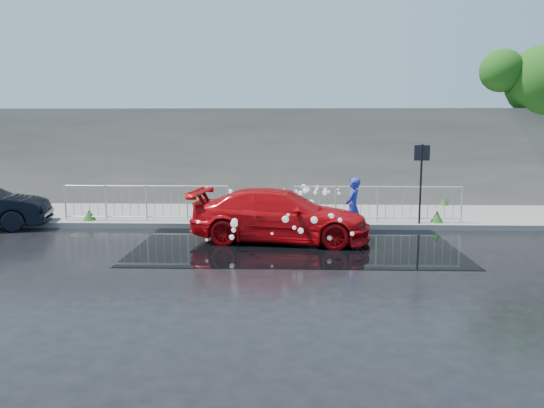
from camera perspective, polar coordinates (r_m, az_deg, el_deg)
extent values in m
plane|color=black|center=(12.84, 0.30, -5.25)|extent=(90.00, 90.00, 0.00)
cube|color=slate|center=(17.72, 0.73, -1.18)|extent=(30.00, 4.00, 0.15)
cube|color=slate|center=(15.75, 0.59, -2.38)|extent=(30.00, 0.25, 0.16)
cube|color=#625D52|center=(19.70, 0.86, 5.14)|extent=(30.00, 0.60, 3.50)
cube|color=black|center=(13.81, 2.49, -4.25)|extent=(8.00, 5.00, 0.01)
cylinder|color=black|center=(16.14, 15.69, 1.77)|extent=(0.06, 0.06, 2.50)
cube|color=black|center=(16.06, 15.83, 5.32)|extent=(0.45, 0.04, 0.45)
cylinder|color=#332114|center=(22.82, 27.06, 6.19)|extent=(0.36, 0.36, 5.00)
sphere|color=#174611|center=(21.93, 27.13, 11.63)|extent=(2.64, 2.64, 2.64)
sphere|color=#174611|center=(21.38, 23.47, 13.04)|extent=(1.56, 1.56, 1.56)
cylinder|color=silver|center=(17.39, -21.33, 0.14)|extent=(0.05, 0.05, 1.10)
cylinder|color=silver|center=(16.09, -4.73, 0.06)|extent=(0.05, 0.05, 1.10)
cylinder|color=silver|center=(16.50, -13.41, 1.89)|extent=(5.00, 0.04, 0.04)
cylinder|color=silver|center=(16.63, -13.30, -1.36)|extent=(5.00, 0.04, 0.04)
cylinder|color=silver|center=(15.99, 2.41, 0.03)|extent=(0.05, 0.05, 1.10)
cylinder|color=silver|center=(16.80, 19.72, -0.05)|extent=(0.05, 0.05, 1.10)
cylinder|color=silver|center=(16.14, 11.33, 1.82)|extent=(5.00, 0.04, 0.04)
cylinder|color=silver|center=(16.28, 11.24, -1.51)|extent=(5.00, 0.04, 0.04)
cone|color=#1E4111|center=(17.23, -19.05, -1.12)|extent=(0.40, 0.40, 0.33)
cone|color=#1E4111|center=(16.27, -6.44, -1.32)|extent=(0.36, 0.36, 0.29)
cone|color=#1E4111|center=(16.11, 4.89, -1.14)|extent=(0.44, 0.44, 0.43)
cone|color=#1E4111|center=(16.71, 17.32, -1.28)|extent=(0.38, 0.38, 0.35)
cone|color=#1E4111|center=(19.83, -7.86, 0.63)|extent=(0.42, 0.42, 0.43)
cone|color=#1E4111|center=(20.37, 17.97, 0.23)|extent=(0.34, 0.34, 0.24)
sphere|color=white|center=(17.12, 4.92, 1.85)|extent=(0.11, 0.11, 0.11)
sphere|color=white|center=(16.75, 7.21, 1.15)|extent=(0.09, 0.09, 0.09)
sphere|color=white|center=(16.98, 5.74, 1.58)|extent=(0.10, 0.10, 0.10)
sphere|color=white|center=(16.51, 3.01, 1.06)|extent=(0.07, 0.07, 0.07)
sphere|color=white|center=(17.18, 1.28, 1.43)|extent=(0.13, 0.13, 0.13)
sphere|color=white|center=(15.80, -4.00, 0.22)|extent=(0.11, 0.11, 0.11)
sphere|color=white|center=(17.00, -4.57, 1.35)|extent=(0.15, 0.15, 0.15)
sphere|color=white|center=(16.37, 0.51, 0.58)|extent=(0.14, 0.14, 0.14)
sphere|color=white|center=(16.86, -1.43, 1.56)|extent=(0.06, 0.06, 0.06)
sphere|color=white|center=(17.09, 3.41, 1.86)|extent=(0.17, 0.17, 0.17)
sphere|color=white|center=(16.70, -0.91, 1.16)|extent=(0.09, 0.09, 0.09)
sphere|color=white|center=(16.45, 3.09, 1.20)|extent=(0.14, 0.14, 0.14)
sphere|color=white|center=(16.65, -4.66, 0.98)|extent=(0.12, 0.12, 0.12)
sphere|color=white|center=(15.37, 4.25, -1.03)|extent=(0.16, 0.16, 0.16)
sphere|color=white|center=(16.67, 2.59, 1.36)|extent=(0.11, 0.11, 0.11)
sphere|color=white|center=(16.10, -5.07, 0.11)|extent=(0.09, 0.09, 0.09)
sphere|color=white|center=(15.27, 4.97, -1.27)|extent=(0.06, 0.06, 0.06)
sphere|color=white|center=(16.54, -1.82, 1.52)|extent=(0.12, 0.12, 0.12)
sphere|color=white|center=(16.41, -3.33, 0.87)|extent=(0.09, 0.09, 0.09)
sphere|color=white|center=(15.10, 2.97, -1.81)|extent=(0.12, 0.12, 0.12)
sphere|color=white|center=(16.77, -4.49, 1.38)|extent=(0.14, 0.14, 0.14)
sphere|color=white|center=(15.94, 4.24, 0.15)|extent=(0.17, 0.17, 0.17)
sphere|color=white|center=(16.40, 2.76, 0.87)|extent=(0.14, 0.14, 0.14)
sphere|color=white|center=(16.34, 1.80, 0.49)|extent=(0.16, 0.16, 0.16)
sphere|color=white|center=(15.52, 5.57, -1.02)|extent=(0.07, 0.07, 0.07)
sphere|color=white|center=(15.05, 5.57, -2.31)|extent=(0.13, 0.13, 0.13)
sphere|color=white|center=(16.20, -3.48, 0.86)|extent=(0.14, 0.14, 0.14)
sphere|color=white|center=(16.80, 4.68, 1.25)|extent=(0.12, 0.12, 0.12)
sphere|color=white|center=(15.23, -3.39, -1.59)|extent=(0.13, 0.13, 0.13)
sphere|color=white|center=(16.23, 0.96, -0.02)|extent=(0.07, 0.07, 0.07)
sphere|color=white|center=(15.45, -1.85, -1.49)|extent=(0.17, 0.17, 0.17)
sphere|color=white|center=(16.98, 6.06, 1.32)|extent=(0.11, 0.11, 0.11)
sphere|color=white|center=(15.84, -2.57, -0.39)|extent=(0.10, 0.10, 0.10)
sphere|color=white|center=(16.54, -1.10, 1.13)|extent=(0.18, 0.18, 0.18)
sphere|color=white|center=(15.10, 5.30, -1.66)|extent=(0.10, 0.10, 0.10)
sphere|color=white|center=(15.81, 1.14, -0.19)|extent=(0.09, 0.09, 0.09)
sphere|color=white|center=(16.03, -4.99, 0.05)|extent=(0.08, 0.08, 0.08)
sphere|color=white|center=(16.52, -1.66, 1.19)|extent=(0.10, 0.10, 0.10)
sphere|color=white|center=(16.77, 5.70, 1.21)|extent=(0.16, 0.16, 0.16)
sphere|color=white|center=(16.12, -3.05, 0.02)|extent=(0.16, 0.16, 0.16)
sphere|color=white|center=(16.96, 4.81, 1.61)|extent=(0.09, 0.09, 0.09)
sphere|color=white|center=(17.15, 3.81, 1.60)|extent=(0.16, 0.16, 0.16)
sphere|color=white|center=(16.59, 3.57, 1.42)|extent=(0.14, 0.14, 0.14)
sphere|color=white|center=(15.65, -2.18, -0.97)|extent=(0.14, 0.14, 0.14)
sphere|color=white|center=(15.08, 3.60, -1.40)|extent=(0.07, 0.07, 0.07)
sphere|color=white|center=(16.92, 7.11, 1.56)|extent=(0.07, 0.07, 0.07)
sphere|color=white|center=(15.01, 4.87, -2.42)|extent=(0.14, 0.14, 0.14)
sphere|color=white|center=(12.14, -4.04, -1.86)|extent=(0.14, 0.14, 0.14)
sphere|color=white|center=(11.82, 1.74, -1.18)|extent=(0.07, 0.07, 0.07)
sphere|color=white|center=(13.10, 6.22, -3.65)|extent=(0.13, 0.13, 0.13)
sphere|color=white|center=(12.44, -4.10, -2.15)|extent=(0.17, 0.17, 0.17)
sphere|color=white|center=(12.85, -4.36, -3.58)|extent=(0.13, 0.13, 0.13)
sphere|color=white|center=(13.05, -7.05, -3.86)|extent=(0.07, 0.07, 0.07)
sphere|color=white|center=(12.80, 8.61, -3.19)|extent=(0.11, 0.11, 0.11)
sphere|color=white|center=(12.78, 2.41, -2.56)|extent=(0.10, 0.10, 0.10)
sphere|color=white|center=(12.78, -4.15, -2.82)|extent=(0.11, 0.11, 0.11)
sphere|color=white|center=(12.42, 1.44, -1.65)|extent=(0.16, 0.16, 0.16)
sphere|color=white|center=(12.58, 3.11, -2.88)|extent=(0.14, 0.14, 0.14)
sphere|color=white|center=(12.33, 7.33, -1.71)|extent=(0.10, 0.10, 0.10)
sphere|color=white|center=(11.95, 4.56, -1.72)|extent=(0.16, 0.16, 0.16)
sphere|color=white|center=(12.21, 6.21, -1.19)|extent=(0.07, 0.07, 0.07)
sphere|color=white|center=(11.84, 6.42, -1.28)|extent=(0.11, 0.11, 0.11)
sphere|color=white|center=(12.97, 0.00, -3.21)|extent=(0.07, 0.07, 0.07)
imported|color=#AD060B|center=(14.00, 0.91, -1.23)|extent=(4.93, 2.53, 1.37)
imported|color=#2134A9|center=(14.79, 8.69, -0.32)|extent=(0.59, 0.70, 1.62)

